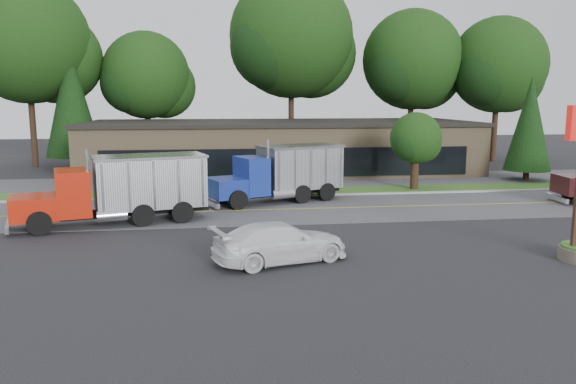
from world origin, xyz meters
name	(u,v)px	position (x,y,z in m)	size (l,w,h in m)	color
ground	(306,252)	(0.00, 0.00, 0.00)	(140.00, 140.00, 0.00)	#2D2D32
road	(281,210)	(0.00, 9.00, 0.00)	(60.00, 8.00, 0.02)	slate
center_line	(281,210)	(0.00, 9.00, 0.00)	(60.00, 0.12, 0.01)	gold
curb	(273,197)	(0.00, 13.20, 0.00)	(60.00, 0.30, 0.12)	#9E9E99
grass_verge	(270,192)	(0.00, 15.00, 0.00)	(60.00, 3.40, 0.03)	#3E6422
far_parking	(264,181)	(0.00, 20.00, 0.00)	(60.00, 7.00, 0.02)	slate
strip_mall	(281,148)	(2.00, 26.00, 2.00)	(32.00, 12.00, 4.00)	#8E7757
tree_far_a	(30,47)	(-19.82, 32.14, 10.72)	(11.77, 11.08, 16.79)	#382619
tree_far_b	(148,80)	(-9.87, 34.11, 7.99)	(8.78, 8.26, 12.53)	#382619
tree_far_c	(293,42)	(4.19, 34.15, 11.63)	(12.77, 12.02, 18.22)	#382619
tree_far_d	(413,65)	(16.16, 33.13, 9.51)	(10.45, 9.83, 14.90)	#382619
tree_far_e	(499,70)	(24.15, 31.12, 8.99)	(9.88, 9.29, 14.09)	#382619
evergreen_left	(72,100)	(-16.00, 30.00, 6.04)	(4.84, 4.84, 10.99)	#382619
evergreen_right	(530,124)	(20.00, 18.00, 4.33)	(3.47, 3.47, 7.89)	#382619
tree_verge	(416,141)	(10.06, 15.04, 3.36)	(3.71, 3.49, 5.29)	#382619
dump_truck_red	(124,188)	(-8.15, 6.57, 1.81)	(9.56, 4.88, 3.36)	black
dump_truck_blue	(283,172)	(0.48, 11.58, 1.81)	(8.58, 5.27, 3.36)	black
rally_car	(280,242)	(-1.20, -1.16, 0.76)	(2.14, 5.27, 1.53)	white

